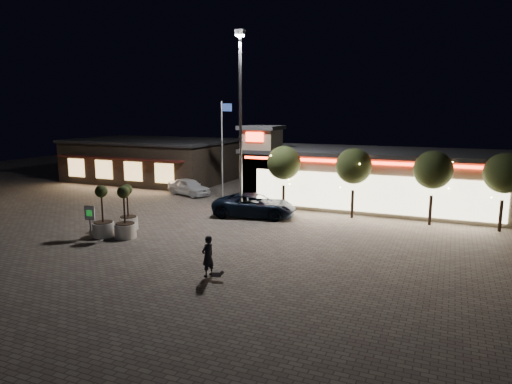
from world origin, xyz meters
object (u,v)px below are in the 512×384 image
at_px(pedestrian, 208,256).
at_px(planter_mid, 103,221).
at_px(valet_sign, 90,216).
at_px(planter_left, 128,215).
at_px(pickup_truck, 254,205).
at_px(white_sedan, 189,187).

height_order(pedestrian, planter_mid, planter_mid).
distance_m(planter_mid, valet_sign, 0.89).
height_order(planter_mid, valet_sign, planter_mid).
relative_size(planter_left, planter_mid, 0.93).
xyz_separation_m(pedestrian, planter_left, (-8.52, 5.19, -0.05)).
bearing_deg(pedestrian, planter_left, -105.66).
relative_size(pickup_truck, planter_mid, 1.89).
bearing_deg(planter_mid, valet_sign, -110.83).
relative_size(white_sedan, planter_mid, 1.42).
relative_size(pedestrian, valet_sign, 0.95).
bearing_deg(planter_left, pedestrian, -31.32).
relative_size(white_sedan, planter_left, 1.53).
bearing_deg(pickup_truck, planter_mid, 132.12).
xyz_separation_m(white_sedan, planter_left, (2.61, -11.36, 0.14)).
relative_size(pedestrian, planter_mid, 0.61).
bearing_deg(valet_sign, planter_mid, 69.17).
distance_m(planter_left, planter_mid, 1.93).
bearing_deg(pedestrian, pickup_truck, -151.04).
bearing_deg(valet_sign, planter_left, 77.95).
xyz_separation_m(white_sedan, pedestrian, (11.13, -16.55, 0.19)).
xyz_separation_m(planter_mid, valet_sign, (-0.28, -0.73, 0.42)).
xyz_separation_m(pedestrian, valet_sign, (-9.09, 2.55, 0.44)).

